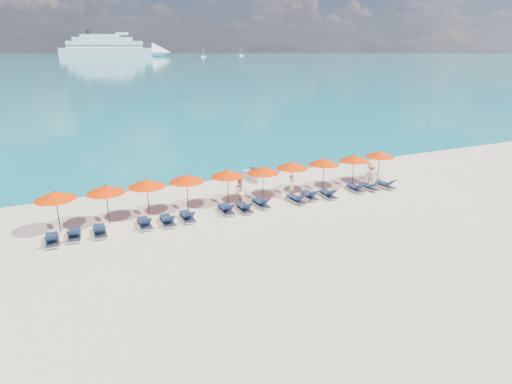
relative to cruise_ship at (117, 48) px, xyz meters
name	(u,v)px	position (x,y,z in m)	size (l,w,h in m)	color
ground	(280,230)	(-71.24, -571.35, -9.87)	(1400.00, 1400.00, 0.00)	beige
sea	(55,56)	(-71.24, 88.65, -9.86)	(1600.00, 1300.00, 0.01)	#1FA9B2
cruise_ship	(117,48)	(0.00, 0.00, 0.00)	(134.89, 69.11, 37.92)	white
sailboat_near	(241,55)	(156.24, -34.24, -8.70)	(6.22, 2.07, 11.40)	white
sailboat_far	(203,56)	(86.89, -81.93, -8.76)	(5.90, 1.97, 10.82)	white
jetski	(255,176)	(-68.60, -562.54, -9.54)	(1.05, 2.31, 0.80)	silver
beachgoer_a	(292,187)	(-68.19, -567.18, -9.10)	(0.56, 0.37, 1.53)	#DCA67E
beachgoer_b	(241,193)	(-71.71, -567.20, -9.00)	(0.84, 0.48, 1.72)	#DCA67E
beachgoer_c	(371,175)	(-62.27, -567.65, -8.96)	(1.18, 0.55, 1.82)	#DCA67E
umbrella_0	(55,196)	(-81.77, -566.75, -7.85)	(2.10, 2.10, 2.28)	black
umbrella_1	(106,189)	(-79.32, -566.75, -7.85)	(2.10, 2.10, 2.28)	black
umbrella_2	(147,183)	(-77.12, -566.58, -7.85)	(2.10, 2.10, 2.28)	black
umbrella_3	(187,178)	(-74.84, -566.59, -7.85)	(2.10, 2.10, 2.28)	black
umbrella_4	(227,173)	(-72.32, -566.62, -7.85)	(2.10, 2.10, 2.28)	black
umbrella_5	(263,170)	(-70.05, -566.82, -7.85)	(2.10, 2.10, 2.28)	black
umbrella_6	(292,165)	(-67.85, -566.61, -7.85)	(2.10, 2.10, 2.28)	black
umbrella_7	(324,161)	(-65.48, -566.69, -7.85)	(2.10, 2.10, 2.28)	black
umbrella_8	(354,158)	(-63.07, -566.75, -7.85)	(2.10, 2.10, 2.28)	black
umbrella_9	(380,154)	(-60.70, -566.56, -7.85)	(2.10, 2.10, 2.28)	black
lounger_0	(52,239)	(-82.18, -568.13, -9.63)	(0.63, 1.70, 0.66)	silver
lounger_1	(74,234)	(-81.16, -567.91, -9.63)	(0.75, 1.74, 0.66)	silver
lounger_2	(100,231)	(-79.94, -568.03, -9.63)	(0.67, 1.72, 0.66)	silver
lounger_3	(145,223)	(-77.65, -567.92, -9.63)	(0.63, 1.70, 0.66)	silver
lounger_4	(167,220)	(-76.45, -568.10, -9.63)	(0.63, 1.71, 0.66)	silver
lounger_5	(187,216)	(-75.30, -567.98, -9.63)	(0.67, 1.72, 0.66)	silver
lounger_6	(226,209)	(-72.92, -567.83, -9.63)	(0.65, 1.71, 0.66)	silver
lounger_7	(244,208)	(-71.87, -568.07, -9.63)	(0.67, 1.72, 0.66)	silver
lounger_8	(261,203)	(-70.63, -567.76, -9.63)	(0.66, 1.71, 0.66)	silver
lounger_9	(297,199)	(-68.30, -568.04, -9.63)	(0.79, 1.75, 0.66)	silver
lounger_10	(309,195)	(-67.20, -567.77, -9.63)	(0.72, 1.73, 0.66)	silver
lounger_11	(328,194)	(-65.99, -568.06, -9.63)	(0.76, 1.75, 0.66)	silver
lounger_12	(355,188)	(-63.60, -567.78, -9.63)	(0.74, 1.74, 0.66)	silver
lounger_13	(369,186)	(-62.55, -567.92, -9.63)	(0.78, 1.75, 0.66)	silver
lounger_14	(385,185)	(-61.27, -568.05, -9.63)	(0.72, 1.73, 0.66)	silver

